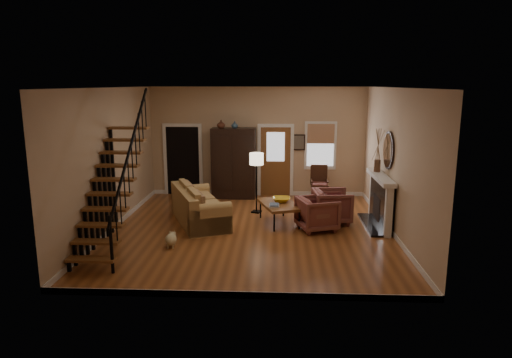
{
  "coord_description": "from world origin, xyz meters",
  "views": [
    {
      "loc": [
        0.61,
        -10.25,
        3.39
      ],
      "look_at": [
        0.1,
        0.4,
        1.15
      ],
      "focal_mm": 32.0,
      "sensor_mm": 36.0,
      "label": 1
    }
  ],
  "objects_px": {
    "armchair_left": "(317,214)",
    "floor_lamp": "(256,183)",
    "coffee_table": "(279,213)",
    "armchair_right": "(332,206)",
    "armoire": "(234,163)",
    "side_chair": "(319,183)",
    "sofa": "(200,206)"
  },
  "relations": [
    {
      "from": "armchair_right",
      "to": "coffee_table",
      "type": "bearing_deg",
      "value": 90.98
    },
    {
      "from": "sofa",
      "to": "armchair_right",
      "type": "bearing_deg",
      "value": -20.02
    },
    {
      "from": "armchair_left",
      "to": "armchair_right",
      "type": "height_order",
      "value": "armchair_right"
    },
    {
      "from": "sofa",
      "to": "armchair_right",
      "type": "relative_size",
      "value": 2.52
    },
    {
      "from": "armchair_left",
      "to": "coffee_table",
      "type": "bearing_deg",
      "value": 44.49
    },
    {
      "from": "armoire",
      "to": "coffee_table",
      "type": "xyz_separation_m",
      "value": [
        1.36,
        -2.58,
        -0.8
      ]
    },
    {
      "from": "sofa",
      "to": "side_chair",
      "type": "bearing_deg",
      "value": 14.41
    },
    {
      "from": "coffee_table",
      "to": "armchair_left",
      "type": "distance_m",
      "value": 1.02
    },
    {
      "from": "sofa",
      "to": "coffee_table",
      "type": "relative_size",
      "value": 1.72
    },
    {
      "from": "armchair_right",
      "to": "floor_lamp",
      "type": "relative_size",
      "value": 0.57
    },
    {
      "from": "side_chair",
      "to": "armoire",
      "type": "bearing_deg",
      "value": 175.52
    },
    {
      "from": "coffee_table",
      "to": "armchair_right",
      "type": "relative_size",
      "value": 1.46
    },
    {
      "from": "sofa",
      "to": "armchair_right",
      "type": "xyz_separation_m",
      "value": [
        3.27,
        0.16,
        -0.01
      ]
    },
    {
      "from": "floor_lamp",
      "to": "side_chair",
      "type": "relative_size",
      "value": 1.58
    },
    {
      "from": "coffee_table",
      "to": "armchair_right",
      "type": "xyz_separation_m",
      "value": [
        1.31,
        0.14,
        0.16
      ]
    },
    {
      "from": "armoire",
      "to": "armchair_right",
      "type": "height_order",
      "value": "armoire"
    },
    {
      "from": "armchair_left",
      "to": "floor_lamp",
      "type": "height_order",
      "value": "floor_lamp"
    },
    {
      "from": "armoire",
      "to": "armchair_left",
      "type": "bearing_deg",
      "value": -53.47
    },
    {
      "from": "coffee_table",
      "to": "armchair_right",
      "type": "bearing_deg",
      "value": 6.16
    },
    {
      "from": "coffee_table",
      "to": "floor_lamp",
      "type": "distance_m",
      "value": 1.25
    },
    {
      "from": "coffee_table",
      "to": "armchair_left",
      "type": "height_order",
      "value": "armchair_left"
    },
    {
      "from": "side_chair",
      "to": "sofa",
      "type": "bearing_deg",
      "value": -142.68
    },
    {
      "from": "armoire",
      "to": "sofa",
      "type": "distance_m",
      "value": 2.74
    },
    {
      "from": "sofa",
      "to": "side_chair",
      "type": "xyz_separation_m",
      "value": [
        3.15,
        2.4,
        0.08
      ]
    },
    {
      "from": "armoire",
      "to": "side_chair",
      "type": "relative_size",
      "value": 2.06
    },
    {
      "from": "armchair_right",
      "to": "floor_lamp",
      "type": "distance_m",
      "value": 2.11
    },
    {
      "from": "sofa",
      "to": "armchair_right",
      "type": "distance_m",
      "value": 3.27
    },
    {
      "from": "coffee_table",
      "to": "side_chair",
      "type": "distance_m",
      "value": 2.67
    },
    {
      "from": "coffee_table",
      "to": "floor_lamp",
      "type": "bearing_deg",
      "value": 122.57
    },
    {
      "from": "armoire",
      "to": "floor_lamp",
      "type": "relative_size",
      "value": 1.31
    },
    {
      "from": "sofa",
      "to": "side_chair",
      "type": "distance_m",
      "value": 3.96
    },
    {
      "from": "coffee_table",
      "to": "side_chair",
      "type": "relative_size",
      "value": 1.3
    }
  ]
}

